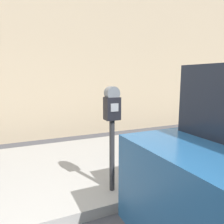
# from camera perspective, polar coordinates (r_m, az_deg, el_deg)

# --- Properties ---
(sidewalk) EXTENTS (24.00, 2.80, 0.14)m
(sidewalk) POSITION_cam_1_polar(r_m,az_deg,el_deg) (3.98, -14.12, -14.58)
(sidewalk) COLOR #9E9B96
(sidewalk) RESTS_ON ground_plane
(building_facade) EXTENTS (24.00, 0.30, 5.69)m
(building_facade) POSITION_cam_1_polar(r_m,az_deg,el_deg) (6.14, -19.47, 19.92)
(building_facade) COLOR tan
(building_facade) RESTS_ON ground_plane
(parking_meter) EXTENTS (0.19, 0.16, 1.40)m
(parking_meter) POSITION_cam_1_polar(r_m,az_deg,el_deg) (2.81, 0.00, -1.77)
(parking_meter) COLOR #2D2D30
(parking_meter) RESTS_ON sidewalk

